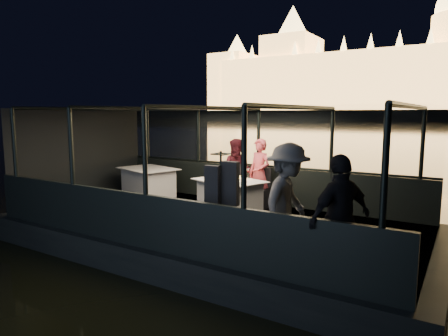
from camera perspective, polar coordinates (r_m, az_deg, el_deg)
The scene contains 28 objects.
river_water at distance 86.85m, azimuth 28.90°, elevation 5.05°, with size 500.00×500.00×0.00m, color black.
boat_hull at distance 8.45m, azimuth -1.45°, elevation -10.79°, with size 8.60×4.40×1.00m, color black.
boat_deck at distance 8.31m, azimuth -1.46°, elevation -7.65°, with size 8.00×4.00×0.04m, color black.
gunwale_port at distance 9.90m, azimuth 4.88°, elevation -2.37°, with size 8.00×0.08×0.90m, color black.
gunwale_starboard at distance 6.66m, azimuth -11.01°, elevation -7.51°, with size 8.00×0.08×0.90m, color black.
cabin_glass_port at distance 9.76m, azimuth 4.95°, elevation 4.28°, with size 8.00×0.02×1.40m, color #99B2B2, non-canonical shape.
cabin_glass_starboard at distance 6.46m, azimuth -11.27°, elevation 2.38°, with size 8.00×0.02×1.40m, color #99B2B2, non-canonical shape.
cabin_roof_glass at distance 8.01m, azimuth -1.52°, elevation 8.56°, with size 8.00×4.00×0.02m, color #99B2B2, non-canonical shape.
end_wall_fore at distance 10.78m, azimuth -19.59°, elevation 1.79°, with size 0.02×4.00×2.30m, color black, non-canonical shape.
end_wall_aft at distance 6.79m, azimuth 28.06°, elevation -1.95°, with size 0.02×4.00×2.30m, color black, non-canonical shape.
canopy_ribs at distance 8.08m, azimuth -1.49°, elevation 0.38°, with size 8.00×4.00×2.30m, color black, non-canonical shape.
dining_table_central at distance 8.70m, azimuth 0.77°, elevation -4.20°, with size 1.45×1.05×0.77m, color silver.
dining_table_aft at distance 10.60m, azimuth -10.74°, elevation -2.16°, with size 1.48×1.08×0.79m, color silver.
chair_port_left at distance 9.46m, azimuth 0.94°, elevation -2.82°, with size 0.46×0.46×0.98m, color black.
chair_port_right at distance 9.29m, azimuth 4.92°, elevation -3.05°, with size 0.44×0.44×0.94m, color black.
coat_stand at distance 6.21m, azimuth -0.45°, elevation -4.22°, with size 0.45×0.36×1.62m, color black, non-canonical shape.
person_woman_coral at distance 9.30m, azimuth 5.08°, elevation -1.16°, with size 0.58×0.39×1.62m, color #EA5561.
person_man_maroon at distance 9.60m, azimuth 1.96°, elevation -0.85°, with size 0.77×0.60×1.59m, color #3F111A.
passenger_stripe at distance 5.95m, azimuth 9.05°, elevation -5.33°, with size 1.15×0.65×1.78m, color silver.
passenger_dark at distance 5.40m, azimuth 16.25°, elevation -6.91°, with size 0.99×0.42×1.69m, color black.
wine_bottle at distance 8.85m, azimuth -2.30°, elevation -0.51°, with size 0.06×0.06×0.28m, color #14391F.
bread_basket at distance 9.01m, azimuth -0.61°, elevation -1.07°, with size 0.22×0.22×0.09m, color brown.
amber_candle at distance 8.76m, azimuth 2.20°, elevation -1.33°, with size 0.05×0.05×0.07m, color #FFB43F.
plate_near at distance 8.41m, azimuth 2.51°, elevation -1.93°, with size 0.27×0.27×0.02m, color silver.
plate_far at distance 9.14m, azimuth 0.20°, elevation -1.15°, with size 0.24×0.24×0.02m, color silver.
wine_glass_white at distance 8.95m, azimuth -1.56°, elevation -0.77°, with size 0.06×0.06×0.19m, color white, non-canonical shape.
wine_glass_red at distance 8.86m, azimuth 3.47°, elevation -0.87°, with size 0.07×0.07×0.21m, color white, non-canonical shape.
wine_glass_empty at distance 8.57m, azimuth 1.49°, elevation -1.15°, with size 0.07×0.07×0.21m, color silver, non-canonical shape.
Camera 1 is at (4.38, -6.70, 2.69)m, focal length 32.00 mm.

